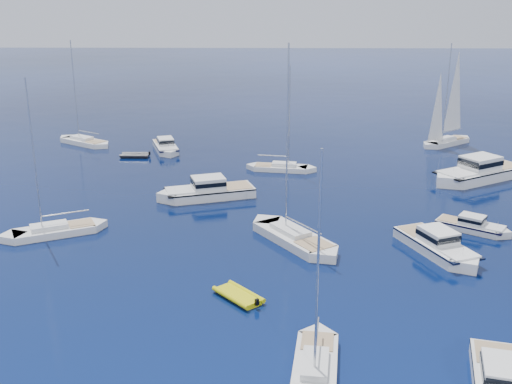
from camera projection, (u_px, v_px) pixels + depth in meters
The scene contains 14 objects.
ground at pixel (265, 336), 39.30m from camera, with size 400.00×400.00×0.00m, color navy.
motor_cruiser_right at pixel (438, 253), 51.71m from camera, with size 3.03×9.90×2.60m, color white, non-canonical shape.
motor_cruiser_centre at pixel (207, 198), 65.33m from camera, with size 3.35×10.96×2.88m, color silver, non-canonical shape.
motor_cruiser_far_r at pixel (473, 231), 56.43m from camera, with size 2.17×7.09×1.86m, color silver, non-canonical shape.
motor_cruiser_distant at pixel (477, 180), 71.52m from camera, with size 4.08×13.35×3.50m, color white, non-canonical shape.
motor_cruiser_horizon at pixel (166, 151), 84.21m from camera, with size 2.63×8.59×2.26m, color white, non-canonical shape.
sailboat_fore at pixel (315, 372), 35.64m from camera, with size 2.46×9.48×13.93m, color silver, non-canonical shape.
sailboat_mid_r at pixel (294, 242), 53.99m from camera, with size 3.08×11.85×17.42m, color silver, non-canonical shape.
sailboat_mid_l at pixel (55, 234), 55.59m from camera, with size 2.58×9.91×14.57m, color silver, non-canonical shape.
sailboat_centre at pixel (281, 170), 75.17m from camera, with size 2.32×8.93×13.13m, color white, non-canonical shape.
sailboat_far_l at pixel (84, 144), 87.87m from camera, with size 2.62×10.09×14.83m, color white, non-canonical shape.
sailboat_sails_far at pixel (446, 144), 87.70m from camera, with size 2.57×9.88×14.52m, color silver, non-canonical shape.
tender_yellow at pixel (238, 298), 44.16m from camera, with size 2.19×4.06×0.95m, color #CDCB0C, non-canonical shape.
tender_grey_far at pixel (135, 157), 81.12m from camera, with size 2.10×3.87×0.95m, color black, non-canonical shape.
Camera 1 is at (0.08, -34.52, 20.90)m, focal length 43.75 mm.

